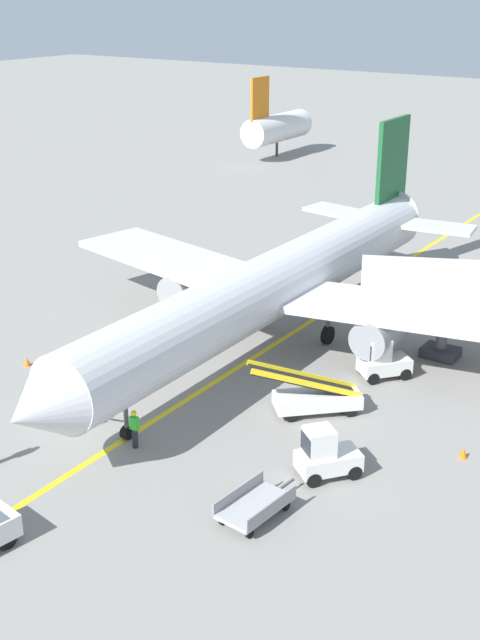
{
  "coord_description": "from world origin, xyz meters",
  "views": [
    {
      "loc": [
        22.0,
        -21.85,
        17.63
      ],
      "look_at": [
        0.86,
        9.18,
        2.5
      ],
      "focal_mm": 46.79,
      "sensor_mm": 36.0,
      "label": 1
    }
  ],
  "objects_px": {
    "baggage_tug_near_wing": "(325,455)",
    "baggage_cart_empty_trailing": "(255,506)",
    "baggage_cart_loaded": "(66,407)",
    "ground_crew_marshaller": "(135,428)",
    "baggage_tug_by_cargo_door": "(382,360)",
    "airliner": "(279,282)",
    "safety_cone_wingtip_right": "(27,362)",
    "belt_loader_forward_hold": "(315,396)",
    "safety_cone_wingtip_left": "(463,453)"
  },
  "relations": [
    {
      "from": "baggage_tug_near_wing",
      "to": "baggage_cart_empty_trailing",
      "type": "height_order",
      "value": "baggage_tug_near_wing"
    },
    {
      "from": "airliner",
      "to": "baggage_cart_empty_trailing",
      "type": "distance_m",
      "value": 15.88
    },
    {
      "from": "airliner",
      "to": "safety_cone_wingtip_right",
      "type": "distance_m",
      "value": 13.3
    },
    {
      "from": "ground_crew_marshaller",
      "to": "safety_cone_wingtip_left",
      "type": "relative_size",
      "value": 3.86
    },
    {
      "from": "baggage_tug_by_cargo_door",
      "to": "airliner",
      "type": "bearing_deg",
      "value": 173.32
    },
    {
      "from": "baggage_tug_near_wing",
      "to": "baggage_cart_empty_trailing",
      "type": "bearing_deg",
      "value": -101.31
    },
    {
      "from": "baggage_cart_empty_trailing",
      "to": "airliner",
      "type": "bearing_deg",
      "value": 118.91
    },
    {
      "from": "baggage_tug_near_wing",
      "to": "baggage_cart_loaded",
      "type": "xyz_separation_m",
      "value": [
        -11.69,
        -2.15,
        -0.46
      ]
    },
    {
      "from": "baggage_cart_empty_trailing",
      "to": "safety_cone_wingtip_left",
      "type": "xyz_separation_m",
      "value": [
        4.7,
        8.07,
        -0.25
      ]
    },
    {
      "from": "baggage_cart_loaded",
      "to": "baggage_tug_by_cargo_door",
      "type": "bearing_deg",
      "value": 49.36
    },
    {
      "from": "baggage_cart_empty_trailing",
      "to": "safety_cone_wingtip_left",
      "type": "height_order",
      "value": "baggage_cart_empty_trailing"
    },
    {
      "from": "baggage_tug_by_cargo_door",
      "to": "safety_cone_wingtip_left",
      "type": "xyz_separation_m",
      "value": [
        5.91,
        -4.85,
        -0.71
      ]
    },
    {
      "from": "baggage_cart_empty_trailing",
      "to": "safety_cone_wingtip_right",
      "type": "height_order",
      "value": "baggage_cart_empty_trailing"
    },
    {
      "from": "baggage_tug_near_wing",
      "to": "baggage_cart_loaded",
      "type": "bearing_deg",
      "value": -169.59
    },
    {
      "from": "baggage_cart_loaded",
      "to": "ground_crew_marshaller",
      "type": "height_order",
      "value": "ground_crew_marshaller"
    },
    {
      "from": "safety_cone_wingtip_left",
      "to": "safety_cone_wingtip_right",
      "type": "distance_m",
      "value": 21.42
    },
    {
      "from": "baggage_tug_near_wing",
      "to": "belt_loader_forward_hold",
      "type": "height_order",
      "value": "belt_loader_forward_hold"
    },
    {
      "from": "baggage_cart_empty_trailing",
      "to": "ground_crew_marshaller",
      "type": "bearing_deg",
      "value": 169.3
    },
    {
      "from": "baggage_tug_by_cargo_door",
      "to": "safety_cone_wingtip_left",
      "type": "height_order",
      "value": "baggage_tug_by_cargo_door"
    },
    {
      "from": "belt_loader_forward_hold",
      "to": "safety_cone_wingtip_right",
      "type": "bearing_deg",
      "value": -165.07
    },
    {
      "from": "ground_crew_marshaller",
      "to": "safety_cone_wingtip_right",
      "type": "relative_size",
      "value": 3.86
    },
    {
      "from": "baggage_tug_near_wing",
      "to": "baggage_cart_loaded",
      "type": "relative_size",
      "value": 0.7
    },
    {
      "from": "baggage_tug_near_wing",
      "to": "belt_loader_forward_hold",
      "type": "relative_size",
      "value": 0.6
    },
    {
      "from": "ground_crew_marshaller",
      "to": "baggage_tug_by_cargo_door",
      "type": "bearing_deg",
      "value": 64.76
    },
    {
      "from": "baggage_cart_loaded",
      "to": "ground_crew_marshaller",
      "type": "distance_m",
      "value": 4.27
    },
    {
      "from": "belt_loader_forward_hold",
      "to": "safety_cone_wingtip_right",
      "type": "xyz_separation_m",
      "value": [
        -14.25,
        -3.8,
        -0.56
      ]
    },
    {
      "from": "airliner",
      "to": "ground_crew_marshaller",
      "type": "height_order",
      "value": "airliner"
    },
    {
      "from": "baggage_cart_loaded",
      "to": "airliner",
      "type": "bearing_deg",
      "value": 74.28
    },
    {
      "from": "ground_crew_marshaller",
      "to": "safety_cone_wingtip_right",
      "type": "xyz_separation_m",
      "value": [
        -9.67,
        2.98,
        -0.69
      ]
    },
    {
      "from": "airliner",
      "to": "baggage_cart_empty_trailing",
      "type": "relative_size",
      "value": 9.23
    },
    {
      "from": "baggage_cart_empty_trailing",
      "to": "safety_cone_wingtip_left",
      "type": "distance_m",
      "value": 9.34
    },
    {
      "from": "baggage_cart_empty_trailing",
      "to": "baggage_tug_near_wing",
      "type": "bearing_deg",
      "value": 78.69
    },
    {
      "from": "baggage_cart_empty_trailing",
      "to": "ground_crew_marshaller",
      "type": "height_order",
      "value": "ground_crew_marshaller"
    },
    {
      "from": "baggage_cart_loaded",
      "to": "ground_crew_marshaller",
      "type": "xyz_separation_m",
      "value": [
        4.23,
        -0.32,
        0.44
      ]
    },
    {
      "from": "safety_cone_wingtip_right",
      "to": "baggage_cart_empty_trailing",
      "type": "bearing_deg",
      "value": -14.53
    },
    {
      "from": "baggage_tug_by_cargo_door",
      "to": "belt_loader_forward_hold",
      "type": "relative_size",
      "value": 0.6
    },
    {
      "from": "baggage_tug_near_wing",
      "to": "baggage_tug_by_cargo_door",
      "type": "distance_m",
      "value": 9.39
    },
    {
      "from": "safety_cone_wingtip_left",
      "to": "safety_cone_wingtip_right",
      "type": "height_order",
      "value": "same"
    },
    {
      "from": "airliner",
      "to": "baggage_tug_near_wing",
      "type": "bearing_deg",
      "value": -50.13
    },
    {
      "from": "safety_cone_wingtip_right",
      "to": "safety_cone_wingtip_left",
      "type": "bearing_deg",
      "value": 10.27
    },
    {
      "from": "belt_loader_forward_hold",
      "to": "ground_crew_marshaller",
      "type": "distance_m",
      "value": 8.18
    },
    {
      "from": "baggage_tug_by_cargo_door",
      "to": "belt_loader_forward_hold",
      "type": "distance_m",
      "value": 4.96
    },
    {
      "from": "airliner",
      "to": "safety_cone_wingtip_left",
      "type": "distance_m",
      "value": 13.83
    },
    {
      "from": "baggage_cart_empty_trailing",
      "to": "safety_cone_wingtip_left",
      "type": "bearing_deg",
      "value": 59.8
    },
    {
      "from": "safety_cone_wingtip_right",
      "to": "belt_loader_forward_hold",
      "type": "bearing_deg",
      "value": 14.93
    },
    {
      "from": "airliner",
      "to": "baggage_tug_by_cargo_door",
      "type": "distance_m",
      "value": 6.84
    },
    {
      "from": "baggage_tug_by_cargo_door",
      "to": "safety_cone_wingtip_right",
      "type": "height_order",
      "value": "baggage_tug_by_cargo_door"
    },
    {
      "from": "airliner",
      "to": "belt_loader_forward_hold",
      "type": "bearing_deg",
      "value": -46.08
    },
    {
      "from": "baggage_tug_by_cargo_door",
      "to": "baggage_cart_loaded",
      "type": "relative_size",
      "value": 0.7
    },
    {
      "from": "airliner",
      "to": "safety_cone_wingtip_right",
      "type": "relative_size",
      "value": 80.05
    }
  ]
}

